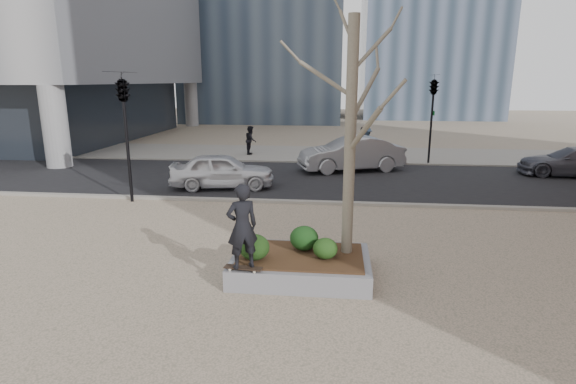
# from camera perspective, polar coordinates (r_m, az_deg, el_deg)

# --- Properties ---
(ground) EXTENTS (120.00, 120.00, 0.00)m
(ground) POSITION_cam_1_polar(r_m,az_deg,el_deg) (10.25, -4.06, -10.26)
(ground) COLOR tan
(ground) RESTS_ON ground
(street) EXTENTS (60.00, 8.00, 0.02)m
(street) POSITION_cam_1_polar(r_m,az_deg,el_deg) (19.71, 1.09, 1.70)
(street) COLOR black
(street) RESTS_ON ground
(far_sidewalk) EXTENTS (60.00, 6.00, 0.02)m
(far_sidewalk) POSITION_cam_1_polar(r_m,az_deg,el_deg) (26.57, 2.46, 4.89)
(far_sidewalk) COLOR gray
(far_sidewalk) RESTS_ON ground
(planter) EXTENTS (3.00, 2.00, 0.45)m
(planter) POSITION_cam_1_polar(r_m,az_deg,el_deg) (10.03, 1.62, -9.37)
(planter) COLOR gray
(planter) RESTS_ON ground
(planter_mulch) EXTENTS (2.70, 1.70, 0.04)m
(planter_mulch) POSITION_cam_1_polar(r_m,az_deg,el_deg) (9.94, 1.63, -8.07)
(planter_mulch) COLOR #382314
(planter_mulch) RESTS_ON planter
(sycamore_tree) EXTENTS (2.80, 2.80, 6.60)m
(sycamore_tree) POSITION_cam_1_polar(r_m,az_deg,el_deg) (9.50, 8.06, 11.37)
(sycamore_tree) COLOR gray
(sycamore_tree) RESTS_ON planter_mulch
(shrub_left) EXTENTS (0.65, 0.65, 0.55)m
(shrub_left) POSITION_cam_1_polar(r_m,az_deg,el_deg) (9.61, -4.31, -7.00)
(shrub_left) COLOR black
(shrub_left) RESTS_ON planter_mulch
(shrub_middle) EXTENTS (0.64, 0.64, 0.55)m
(shrub_middle) POSITION_cam_1_polar(r_m,az_deg,el_deg) (10.13, 2.06, -5.87)
(shrub_middle) COLOR #143E16
(shrub_middle) RESTS_ON planter_mulch
(shrub_right) EXTENTS (0.53, 0.53, 0.45)m
(shrub_right) POSITION_cam_1_polar(r_m,az_deg,el_deg) (9.69, 4.76, -7.16)
(shrub_right) COLOR #163C13
(shrub_right) RESTS_ON planter_mulch
(skateboard) EXTENTS (0.80, 0.29, 0.08)m
(skateboard) POSITION_cam_1_polar(r_m,az_deg,el_deg) (9.28, -5.71, -9.69)
(skateboard) COLOR black
(skateboard) RESTS_ON planter
(skateboarder) EXTENTS (0.76, 0.67, 1.74)m
(skateboarder) POSITION_cam_1_polar(r_m,az_deg,el_deg) (8.95, -5.85, -4.36)
(skateboarder) COLOR black
(skateboarder) RESTS_ON skateboard
(police_car) EXTENTS (4.31, 2.34, 1.39)m
(police_car) POSITION_cam_1_polar(r_m,az_deg,el_deg) (18.08, -8.35, 2.72)
(police_car) COLOR white
(police_car) RESTS_ON street
(car_silver) EXTENTS (5.18, 3.18, 1.61)m
(car_silver) POSITION_cam_1_polar(r_m,az_deg,el_deg) (21.52, 8.02, 4.82)
(car_silver) COLOR #999BA1
(car_silver) RESTS_ON street
(car_third) EXTENTS (4.73, 2.48, 1.31)m
(car_third) POSITION_cam_1_polar(r_m,az_deg,el_deg) (23.83, 32.50, 3.27)
(car_third) COLOR #50505B
(car_third) RESTS_ON street
(pedestrian_a) EXTENTS (0.70, 0.86, 1.64)m
(pedestrian_a) POSITION_cam_1_polar(r_m,az_deg,el_deg) (26.29, -4.74, 6.59)
(pedestrian_a) COLOR black
(pedestrian_a) RESTS_ON far_sidewalk
(pedestrian_b) EXTENTS (0.81, 1.13, 1.58)m
(pedestrian_b) POSITION_cam_1_polar(r_m,az_deg,el_deg) (26.31, 9.97, 6.37)
(pedestrian_b) COLOR #3A4F69
(pedestrian_b) RESTS_ON far_sidewalk
(pedestrian_c) EXTENTS (1.14, 0.77, 1.79)m
(pedestrian_c) POSITION_cam_1_polar(r_m,az_deg,el_deg) (24.48, 9.44, 6.09)
(pedestrian_c) COLOR black
(pedestrian_c) RESTS_ON far_sidewalk
(traffic_light_near) EXTENTS (0.60, 2.48, 4.50)m
(traffic_light_near) POSITION_cam_1_polar(r_m,az_deg,el_deg) (16.57, -19.78, 6.40)
(traffic_light_near) COLOR black
(traffic_light_near) RESTS_ON ground
(traffic_light_far) EXTENTS (0.60, 2.48, 4.50)m
(traffic_light_far) POSITION_cam_1_polar(r_m,az_deg,el_deg) (24.34, 17.75, 8.72)
(traffic_light_far) COLOR black
(traffic_light_far) RESTS_ON ground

